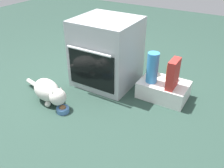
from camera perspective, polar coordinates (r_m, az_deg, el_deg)
name	(u,v)px	position (r m, az deg, el deg)	size (l,w,h in m)	color
ground	(83,101)	(2.37, -6.80, -4.07)	(8.00, 8.00, 0.00)	#284238
oven	(107,52)	(2.54, -1.27, 7.53)	(0.61, 0.62, 0.70)	#B7BABF
pantry_cabinet	(163,89)	(2.44, 12.00, -1.26)	(0.46, 0.32, 0.16)	white
food_bowl	(63,109)	(2.25, -11.50, -5.86)	(0.12, 0.12, 0.07)	#4C7AB7
cat	(49,91)	(2.37, -14.67, -1.67)	(0.66, 0.28, 0.22)	silver
cereal_box	(173,74)	(2.26, 14.17, 2.28)	(0.07, 0.18, 0.28)	#B72D28
water_bottle	(152,68)	(2.32, 9.51, 3.81)	(0.11, 0.11, 0.30)	#388CD1
sauce_jar	(170,72)	(2.44, 13.57, 2.67)	(0.08, 0.08, 0.14)	#D16023
soda_can	(154,69)	(2.50, 9.75, 3.56)	(0.07, 0.07, 0.12)	green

